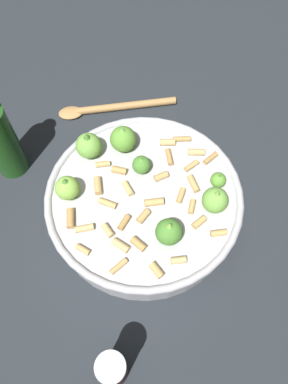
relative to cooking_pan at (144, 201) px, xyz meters
The scene contains 5 objects.
ground_plane 0.04m from the cooking_pan, 117.39° to the right, with size 2.40×2.40×0.00m, color #23282D.
cooking_pan is the anchor object (origin of this frame).
pepper_shaker 0.27m from the cooking_pan, 157.77° to the right, with size 0.04×0.04×0.10m.
olive_oil_bottle 0.28m from the cooking_pan, 99.81° to the left, with size 0.06×0.06×0.21m.
wooden_spoon 0.26m from the cooking_pan, 47.31° to the left, with size 0.18×0.21×0.02m.
Camera 1 is at (-0.25, -0.15, 0.61)m, focal length 34.32 mm.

